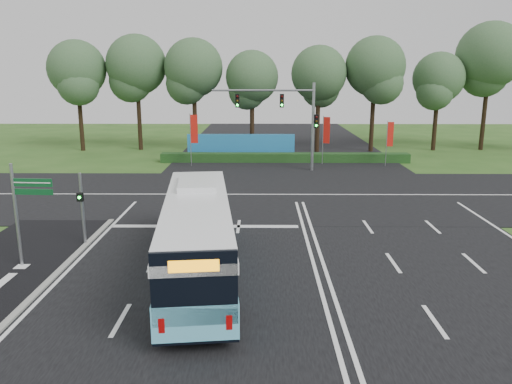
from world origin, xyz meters
The scene contains 14 objects.
ground centered at (0.00, 0.00, 0.00)m, with size 120.00×120.00×0.00m, color #2C521B.
road_main centered at (0.00, 0.00, 0.02)m, with size 20.00×120.00×0.04m, color black.
road_cross centered at (0.00, 12.00, 0.03)m, with size 120.00×14.00×0.05m, color black.
kerb_strip centered at (-10.10, -3.00, 0.06)m, with size 0.25×18.00×0.12m, color gray.
city_bus centered at (-4.57, -1.39, 1.66)m, with size 3.65×11.68×3.30m.
pedestrian_signal centered at (-10.20, 2.20, 1.83)m, with size 0.28×0.41×3.36m.
street_sign centered at (-11.53, -0.42, 2.66)m, with size 1.65×0.21×4.24m.
banner_flag_left centered at (-7.83, 22.50, 2.90)m, with size 0.65×0.12×4.44m.
banner_flag_mid centered at (3.40, 23.28, 2.75)m, with size 0.58×0.28×4.20m.
banner_flag_right centered at (8.67, 22.55, 2.53)m, with size 0.57×0.09×3.84m.
traffic_light_gantry centered at (0.21, 20.50, 4.66)m, with size 8.41×0.28×7.00m.
hedge centered at (0.00, 24.50, 0.40)m, with size 22.00×1.20×0.80m, color #153513.
blue_hoarding centered at (-4.00, 27.00, 1.10)m, with size 10.00×0.30×2.20m, color #2177B6.
eucalyptus_row centered at (3.23, 31.35, 8.21)m, with size 53.53×8.29×12.80m.
Camera 1 is at (-2.20, -19.36, 7.60)m, focal length 35.00 mm.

